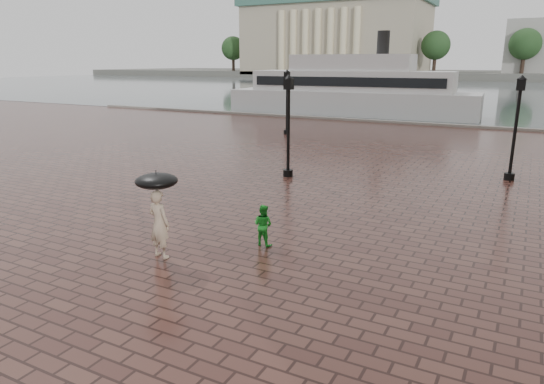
# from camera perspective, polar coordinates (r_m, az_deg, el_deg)

# --- Properties ---
(ground) EXTENTS (300.00, 300.00, 0.00)m
(ground) POSITION_cam_1_polar(r_m,az_deg,el_deg) (11.30, 6.96, -11.78)
(ground) COLOR #3A1F1A
(ground) RESTS_ON ground
(harbour_water) EXTENTS (240.00, 240.00, 0.00)m
(harbour_water) POSITION_cam_1_polar(r_m,az_deg,el_deg) (101.65, 26.45, 10.70)
(harbour_water) COLOR #404A4E
(harbour_water) RESTS_ON ground
(quay_edge) EXTENTS (80.00, 0.60, 0.30)m
(quay_edge) POSITION_cam_1_polar(r_m,az_deg,el_deg) (41.92, 23.13, 6.93)
(quay_edge) COLOR slate
(quay_edge) RESTS_ON ground
(far_shore) EXTENTS (300.00, 60.00, 2.00)m
(far_shore) POSITION_cam_1_polar(r_m,az_deg,el_deg) (169.55, 27.43, 12.08)
(far_shore) COLOR #4C4C47
(far_shore) RESTS_ON ground
(museum) EXTENTS (57.00, 32.50, 26.00)m
(museum) POSITION_cam_1_polar(r_m,az_deg,el_deg) (165.05, 7.54, 18.05)
(museum) COLOR gray
(museum) RESTS_ON ground
(far_trees) EXTENTS (188.00, 8.00, 13.50)m
(far_trees) POSITION_cam_1_polar(r_m,az_deg,el_deg) (147.57, 27.63, 15.14)
(far_trees) COLOR #2D2119
(far_trees) RESTS_ON ground
(street_lamps) EXTENTS (21.44, 14.44, 4.40)m
(street_lamps) POSITION_cam_1_polar(r_m,az_deg,el_deg) (27.56, 17.57, 8.66)
(street_lamps) COLOR black
(street_lamps) RESTS_ON ground
(adult_pedestrian) EXTENTS (0.73, 0.53, 1.86)m
(adult_pedestrian) POSITION_cam_1_polar(r_m,az_deg,el_deg) (13.19, -13.13, -3.68)
(adult_pedestrian) COLOR tan
(adult_pedestrian) RESTS_ON ground
(child_pedestrian) EXTENTS (0.61, 0.50, 1.19)m
(child_pedestrian) POSITION_cam_1_polar(r_m,az_deg,el_deg) (13.79, -1.05, -3.91)
(child_pedestrian) COLOR green
(child_pedestrian) RESTS_ON ground
(ferry_near) EXTENTS (24.20, 6.97, 7.85)m
(ferry_near) POSITION_cam_1_polar(r_m,az_deg,el_deg) (49.16, 9.33, 11.73)
(ferry_near) COLOR silver
(ferry_near) RESTS_ON ground
(umbrella) EXTENTS (1.10, 1.10, 1.19)m
(umbrella) POSITION_cam_1_polar(r_m,az_deg,el_deg) (12.87, -13.44, 1.27)
(umbrella) COLOR black
(umbrella) RESTS_ON ground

